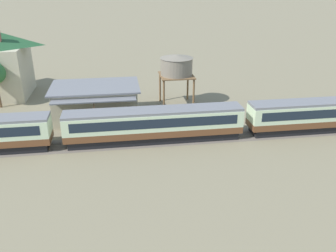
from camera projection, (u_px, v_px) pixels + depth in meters
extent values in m
cube|color=brown|center=(328.00, 120.00, 44.58)|extent=(20.63, 2.92, 0.80)
cube|color=beige|center=(330.00, 110.00, 44.04)|extent=(20.63, 2.92, 1.94)
cube|color=#192330|center=(330.00, 109.00, 44.00)|extent=(18.98, 2.96, 1.09)
cube|color=slate|center=(332.00, 101.00, 43.59)|extent=(20.63, 2.75, 0.30)
cube|color=black|center=(327.00, 126.00, 44.91)|extent=(19.81, 2.51, 0.88)
cylinder|color=black|center=(279.00, 132.00, 43.35)|extent=(0.90, 0.18, 0.90)
cylinder|color=black|center=(274.00, 127.00, 44.65)|extent=(0.90, 0.18, 0.90)
cube|color=brown|center=(154.00, 131.00, 41.61)|extent=(20.63, 2.92, 0.80)
cube|color=beige|center=(154.00, 120.00, 41.07)|extent=(20.63, 2.92, 1.94)
cube|color=#192330|center=(154.00, 119.00, 41.03)|extent=(18.98, 2.96, 1.09)
cube|color=slate|center=(154.00, 111.00, 40.62)|extent=(20.63, 2.75, 0.30)
cube|color=black|center=(154.00, 137.00, 41.94)|extent=(19.81, 2.51, 0.88)
cylinder|color=black|center=(212.00, 136.00, 42.22)|extent=(0.90, 0.18, 0.90)
cylinder|color=black|center=(209.00, 131.00, 43.52)|extent=(0.90, 0.18, 0.90)
cylinder|color=black|center=(96.00, 144.00, 40.37)|extent=(0.90, 0.18, 0.90)
cylinder|color=black|center=(96.00, 138.00, 41.68)|extent=(0.90, 0.18, 0.90)
cylinder|color=black|center=(19.00, 148.00, 39.24)|extent=(0.90, 0.18, 0.90)
cylinder|color=black|center=(22.00, 143.00, 40.55)|extent=(0.90, 0.18, 0.90)
cube|color=#665B51|center=(139.00, 142.00, 41.87)|extent=(175.45, 3.60, 0.01)
cube|color=#4C4238|center=(139.00, 144.00, 41.21)|extent=(175.45, 0.12, 0.04)
cube|color=#4C4238|center=(138.00, 139.00, 42.51)|extent=(175.45, 0.12, 0.04)
cube|color=#BCB293|center=(96.00, 103.00, 48.02)|extent=(10.78, 7.02, 4.34)
cube|color=slate|center=(95.00, 86.00, 47.12)|extent=(11.65, 7.58, 0.20)
cube|color=slate|center=(94.00, 101.00, 43.41)|extent=(10.35, 1.60, 0.16)
cylinder|color=brown|center=(95.00, 118.00, 43.66)|extent=(0.14, 0.14, 3.86)
cylinder|color=brown|center=(188.00, 86.00, 54.86)|extent=(0.28, 0.28, 4.49)
cylinder|color=brown|center=(160.00, 87.00, 54.28)|extent=(0.28, 0.28, 4.49)
cylinder|color=brown|center=(194.00, 95.00, 50.95)|extent=(0.28, 0.28, 4.49)
cylinder|color=brown|center=(164.00, 96.00, 50.36)|extent=(0.28, 0.28, 4.49)
cube|color=brown|center=(176.00, 75.00, 51.69)|extent=(4.81, 4.81, 0.16)
cylinder|color=slate|center=(177.00, 66.00, 51.17)|extent=(4.57, 4.57, 2.47)
cone|color=slate|center=(177.00, 56.00, 50.58)|extent=(4.80, 4.80, 0.50)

